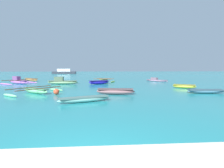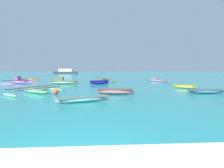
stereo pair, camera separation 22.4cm
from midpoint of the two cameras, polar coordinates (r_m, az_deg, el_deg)
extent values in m
ellipsoid|color=#84DC93|center=(16.20, -23.47, -2.00)|extent=(2.82, 2.32, 0.44)
cube|color=#55865E|center=(16.18, -23.49, -1.36)|extent=(2.61, 2.15, 0.08)
cylinder|color=brown|center=(15.58, -22.08, -1.32)|extent=(2.61, 3.40, 0.07)
cylinder|color=brown|center=(16.77, -24.81, -0.99)|extent=(2.61, 3.40, 0.07)
ellipsoid|color=#84DC93|center=(17.43, -17.62, -1.74)|extent=(1.61, 1.30, 0.20)
ellipsoid|color=#84DC93|center=(15.19, -30.16, -3.17)|extent=(1.61, 1.30, 0.20)
ellipsoid|color=#8F6064|center=(14.15, 1.32, -2.47)|extent=(3.18, 1.24, 0.48)
cube|color=brown|center=(14.12, 1.32, -1.67)|extent=(2.93, 1.17, 0.08)
ellipsoid|color=#98BD48|center=(27.19, -2.26, 1.17)|extent=(1.69, 2.48, 0.48)
cube|color=olive|center=(27.17, -2.26, 1.59)|extent=(1.57, 2.29, 0.08)
cylinder|color=brown|center=(27.67, -1.75, 1.78)|extent=(2.69, 1.45, 0.07)
cylinder|color=brown|center=(26.67, -2.79, 1.66)|extent=(2.69, 1.45, 0.07)
ellipsoid|color=#98BD48|center=(27.89, -5.03, 0.96)|extent=(0.93, 1.52, 0.20)
ellipsoid|color=#98BD48|center=(26.57, 0.65, 0.77)|extent=(0.93, 1.52, 0.20)
ellipsoid|color=#81A775|center=(24.36, -15.40, 0.52)|extent=(4.10, 0.97, 0.47)
cube|color=#53684D|center=(24.34, -15.41, 0.98)|extent=(3.78, 0.92, 0.08)
cube|color=#53684D|center=(24.46, -16.58, 1.68)|extent=(1.17, 0.69, 0.52)
ellipsoid|color=#CC6DD8|center=(27.17, -27.76, 0.59)|extent=(3.56, 2.76, 0.49)
cube|color=#7D4884|center=(27.15, -27.77, 1.03)|extent=(3.29, 2.56, 0.08)
cube|color=#7D4884|center=(27.56, -28.32, 1.70)|extent=(1.21, 1.07, 0.54)
cylinder|color=brown|center=(26.40, -26.80, 1.10)|extent=(2.10, 2.95, 0.07)
cylinder|color=brown|center=(27.91, -28.70, 1.20)|extent=(2.10, 2.95, 0.07)
ellipsoid|color=#CC6DD8|center=(28.13, -24.64, 0.55)|extent=(2.50, 1.84, 0.20)
ellipsoid|color=#CC6DD8|center=(26.32, -31.06, 0.00)|extent=(2.50, 1.84, 0.20)
ellipsoid|color=#211AAB|center=(23.54, -3.93, 0.57)|extent=(2.96, 1.91, 0.50)
cube|color=navy|center=(23.52, -3.93, 1.07)|extent=(2.74, 1.79, 0.08)
ellipsoid|color=#7EBCB1|center=(11.11, -8.93, -4.96)|extent=(3.33, 1.75, 0.35)
cube|color=slate|center=(11.08, -8.94, -4.29)|extent=(3.07, 1.63, 0.08)
ellipsoid|color=#CA8648|center=(32.03, -24.49, 1.31)|extent=(3.19, 2.86, 0.48)
cube|color=brown|center=(32.02, -24.51, 1.67)|extent=(2.95, 2.64, 0.08)
ellipsoid|color=gold|center=(20.09, 22.83, -0.73)|extent=(2.35, 1.77, 0.40)
cube|color=olive|center=(20.07, 22.85, -0.27)|extent=(2.18, 1.65, 0.08)
ellipsoid|color=#CF95B5|center=(28.93, 14.82, 1.06)|extent=(2.91, 3.21, 0.30)
cube|color=slate|center=(28.92, 14.82, 1.27)|extent=(2.70, 2.97, 0.08)
cube|color=slate|center=(29.15, 14.03, 1.72)|extent=(1.06, 1.11, 0.33)
ellipsoid|color=teal|center=(16.85, 28.51, -2.13)|extent=(3.20, 1.09, 0.32)
cube|color=#34505D|center=(16.83, 28.53, -1.72)|extent=(2.94, 1.03, 0.08)
sphere|color=#E54C2D|center=(14.85, -17.51, -2.36)|extent=(0.47, 0.47, 0.47)
cube|color=#2D333D|center=(70.78, -14.84, 3.59)|extent=(9.03, 1.99, 0.90)
cube|color=white|center=(70.77, -14.85, 4.39)|extent=(4.96, 1.69, 1.08)
camera|label=1|loc=(0.11, -89.69, 0.03)|focal=28.00mm
camera|label=2|loc=(0.11, 90.31, -0.03)|focal=28.00mm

